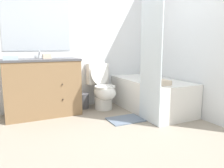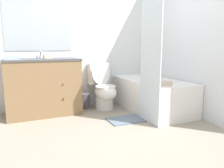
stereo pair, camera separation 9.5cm
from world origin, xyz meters
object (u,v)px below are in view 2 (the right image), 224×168
vanity_cabinet (44,86)px  tissue_box (48,56)px  bathtub (151,95)px  hand_towel_folded (12,58)px  bath_mat (125,120)px  toilet (103,89)px  sink_faucet (41,56)px  wastebasket (84,101)px  bath_towel_folded (160,83)px

vanity_cabinet → tissue_box: (0.10, 0.04, 0.48)m
bathtub → hand_towel_folded: hand_towel_folded is taller
bath_mat → tissue_box: bearing=138.7°
bathtub → hand_towel_folded: size_ratio=7.66×
toilet → hand_towel_folded: 1.54m
toilet → tissue_box: bearing=172.8°
sink_faucet → wastebasket: size_ratio=0.54×
tissue_box → bath_mat: tissue_box is taller
bath_mat → bath_towel_folded: bearing=-22.2°
hand_towel_folded → bath_towel_folded: hand_towel_folded is taller
vanity_cabinet → toilet: vanity_cabinet is taller
toilet → bathtub: size_ratio=0.57×
vanity_cabinet → toilet: bearing=-4.0°
wastebasket → bath_towel_folded: size_ratio=0.99×
toilet → bathtub: bearing=-30.4°
wastebasket → hand_towel_folded: hand_towel_folded is taller
hand_towel_folded → wastebasket: bearing=11.4°
vanity_cabinet → bathtub: size_ratio=0.74×
vanity_cabinet → bath_towel_folded: 1.82m
bath_towel_folded → bath_mat: size_ratio=0.53×
vanity_cabinet → bath_mat: 1.40m
wastebasket → sink_faucet: bearing=171.7°
sink_faucet → bathtub: size_ratio=0.09×
tissue_box → bath_towel_folded: (1.43, -1.04, -0.37)m
vanity_cabinet → wastebasket: 0.76m
sink_faucet → bathtub: bearing=-21.8°
vanity_cabinet → wastebasket: bearing=7.8°
toilet → wastebasket: size_ratio=3.28×
vanity_cabinet → bath_towel_folded: bearing=-33.0°
vanity_cabinet → bath_mat: (1.06, -0.80, -0.45)m
hand_towel_folded → bathtub: bearing=-9.6°
sink_faucet → bath_mat: bearing=-43.2°
sink_faucet → bath_towel_folded: sink_faucet is taller
bath_towel_folded → toilet: bearing=119.9°
hand_towel_folded → tissue_box: bearing=18.4°
toilet → bathtub: (0.72, -0.42, -0.09)m
bath_towel_folded → bath_mat: 0.75m
sink_faucet → hand_towel_folded: bearing=-142.9°
hand_towel_folded → bath_mat: (1.49, -0.67, -0.92)m
toilet → hand_towel_folded: (-1.43, -0.06, 0.57)m
toilet → sink_faucet: bearing=165.2°
bathtub → hand_towel_folded: (-2.15, 0.36, 0.66)m
tissue_box → bath_towel_folded: size_ratio=0.47×
toilet → wastebasket: toilet is taller
tissue_box → bath_towel_folded: 1.80m
vanity_cabinet → tissue_box: tissue_box is taller
bath_mat → wastebasket: bearing=112.7°
wastebasket → hand_towel_folded: 1.39m
wastebasket → bath_towel_folded: bearing=-52.2°
bathtub → tissue_box: bearing=161.7°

